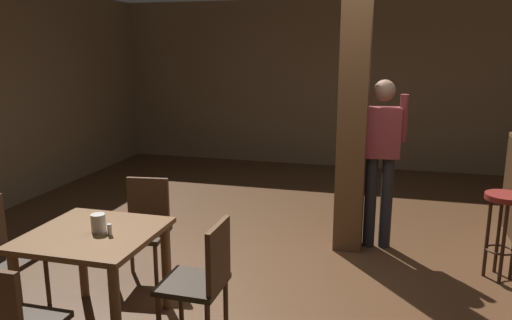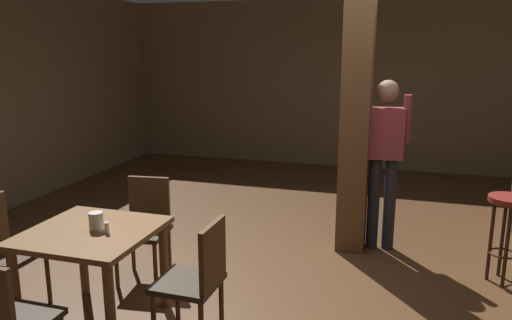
% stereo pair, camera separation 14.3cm
% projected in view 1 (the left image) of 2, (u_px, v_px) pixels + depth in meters
% --- Properties ---
extents(ground_plane, '(10.80, 10.80, 0.00)m').
position_uv_depth(ground_plane, '(298.00, 279.00, 4.47)').
color(ground_plane, '#4C301C').
extents(wall_back, '(8.00, 0.10, 2.80)m').
position_uv_depth(wall_back, '(348.00, 85.00, 8.39)').
color(wall_back, '#756047').
rests_on(wall_back, ground_plane).
extents(pillar, '(0.28, 0.28, 2.80)m').
position_uv_depth(pillar, '(353.00, 113.00, 4.87)').
color(pillar, brown).
rests_on(pillar, ground_plane).
extents(dining_table, '(0.89, 0.89, 0.74)m').
position_uv_depth(dining_table, '(94.00, 249.00, 3.58)').
color(dining_table, brown).
rests_on(dining_table, ground_plane).
extents(chair_north, '(0.47, 0.47, 0.89)m').
position_uv_depth(chair_north, '(145.00, 224.00, 4.37)').
color(chair_north, '#2D2319').
rests_on(chair_north, ground_plane).
extents(chair_west, '(0.42, 0.42, 0.89)m').
position_uv_depth(chair_west, '(0.00, 251.00, 3.82)').
color(chair_west, '#2D2319').
rests_on(chair_west, ground_plane).
extents(chair_east, '(0.43, 0.43, 0.89)m').
position_uv_depth(chair_east, '(203.00, 278.00, 3.37)').
color(chair_east, '#2D2319').
rests_on(chair_east, ground_plane).
extents(napkin_cup, '(0.10, 0.10, 0.13)m').
position_uv_depth(napkin_cup, '(98.00, 223.00, 3.54)').
color(napkin_cup, beige).
rests_on(napkin_cup, dining_table).
extents(salt_shaker, '(0.03, 0.03, 0.08)m').
position_uv_depth(salt_shaker, '(110.00, 230.00, 3.48)').
color(salt_shaker, silver).
rests_on(salt_shaker, dining_table).
extents(standing_person, '(0.47, 0.24, 1.72)m').
position_uv_depth(standing_person, '(381.00, 152.00, 4.98)').
color(standing_person, maroon).
rests_on(standing_person, ground_plane).
extents(bar_stool_near, '(0.34, 0.34, 0.78)m').
position_uv_depth(bar_stool_near, '(503.00, 216.00, 4.37)').
color(bar_stool_near, maroon).
rests_on(bar_stool_near, ground_plane).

